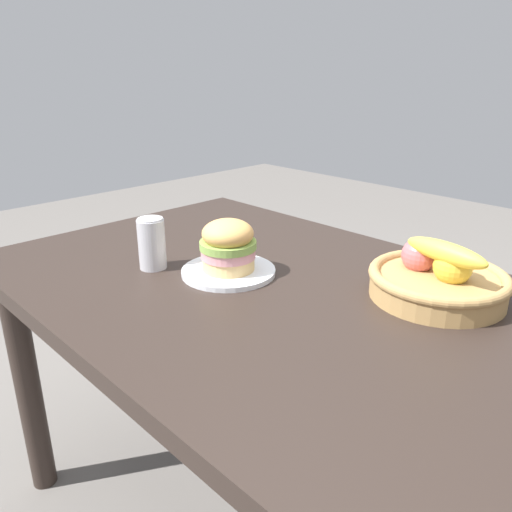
# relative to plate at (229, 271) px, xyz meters

# --- Properties ---
(dining_table) EXTENTS (1.40, 0.90, 0.75)m
(dining_table) POSITION_rel_plate_xyz_m (0.12, 0.03, -0.11)
(dining_table) COLOR #2D231E
(dining_table) RESTS_ON ground_plane
(plate) EXTENTS (0.22, 0.22, 0.01)m
(plate) POSITION_rel_plate_xyz_m (0.00, 0.00, 0.00)
(plate) COLOR white
(plate) RESTS_ON dining_table
(sandwich) EXTENTS (0.13, 0.13, 0.12)m
(sandwich) POSITION_rel_plate_xyz_m (0.00, 0.00, 0.07)
(sandwich) COLOR #E5BC75
(sandwich) RESTS_ON plate
(soda_can) EXTENTS (0.07, 0.07, 0.13)m
(soda_can) POSITION_rel_plate_xyz_m (-0.16, -0.11, 0.06)
(soda_can) COLOR silver
(soda_can) RESTS_ON dining_table
(fruit_basket) EXTENTS (0.29, 0.29, 0.14)m
(fruit_basket) POSITION_rel_plate_xyz_m (0.41, 0.23, 0.04)
(fruit_basket) COLOR tan
(fruit_basket) RESTS_ON dining_table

